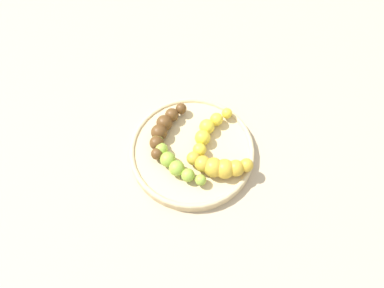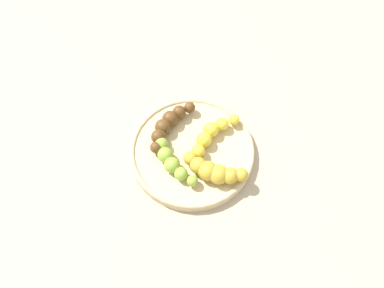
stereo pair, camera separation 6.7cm
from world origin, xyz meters
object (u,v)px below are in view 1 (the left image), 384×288
at_px(banana_yellow, 208,134).
at_px(banana_overripe, 164,128).
at_px(fruit_bowl, 192,151).
at_px(banana_green, 174,162).
at_px(banana_spotted, 219,166).

xyz_separation_m(banana_yellow, banana_overripe, (0.08, 0.04, 0.00)).
distance_m(banana_yellow, banana_overripe, 0.09).
distance_m(fruit_bowl, banana_overripe, 0.07).
xyz_separation_m(fruit_bowl, banana_green, (0.01, 0.05, 0.02)).
bearing_deg(banana_yellow, banana_spotted, 131.22).
relative_size(banana_spotted, banana_yellow, 0.81).
relative_size(banana_green, banana_overripe, 1.04).
bearing_deg(banana_green, fruit_bowl, -175.51).
height_order(banana_green, banana_yellow, same).
xyz_separation_m(banana_spotted, banana_overripe, (0.13, -0.01, -0.00)).
bearing_deg(banana_overripe, banana_green, 129.38).
bearing_deg(fruit_bowl, banana_yellow, -105.21).
distance_m(fruit_bowl, banana_yellow, 0.05).
xyz_separation_m(banana_green, banana_spotted, (-0.07, -0.04, 0.00)).
bearing_deg(banana_spotted, fruit_bowl, -124.72).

